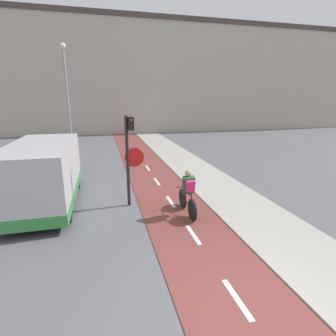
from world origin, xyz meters
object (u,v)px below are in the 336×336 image
cyclist_near (188,194)px  street_lamp_far (67,90)px  traffic_light_pole (130,151)px  van (44,175)px

cyclist_near → street_lamp_far: bearing=113.5°
cyclist_near → traffic_light_pole: bearing=143.9°
traffic_light_pole → street_lamp_far: bearing=107.2°
traffic_light_pole → van: 3.17m
street_lamp_far → cyclist_near: bearing=-66.5°
street_lamp_far → cyclist_near: (4.57, -10.50, -3.52)m
traffic_light_pole → street_lamp_far: size_ratio=0.46×
traffic_light_pole → cyclist_near: size_ratio=1.86×
street_lamp_far → van: (-0.08, -8.47, -3.14)m
street_lamp_far → cyclist_near: size_ratio=4.08×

